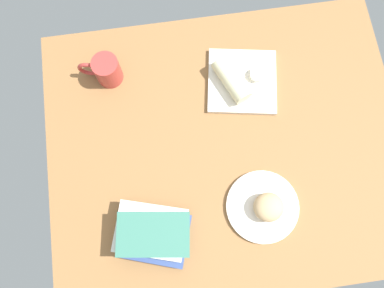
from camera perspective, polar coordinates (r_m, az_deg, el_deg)
dining_table at (r=119.50cm, az=5.10°, el=-0.43°), size 110.00×90.00×4.00cm
round_plate at (r=115.23cm, az=10.50°, el=-9.22°), size 21.40×21.40×1.40cm
scone_pastry at (r=111.83cm, az=11.40°, el=-9.25°), size 8.78×8.45×5.89cm
square_plate at (r=124.06cm, az=7.51°, el=9.28°), size 25.02×25.02×1.60cm
sauce_cup at (r=123.53cm, az=9.77°, el=10.21°), size 4.91×4.91×2.20cm
breakfast_wrap at (r=119.84cm, az=5.97°, el=9.50°), size 11.10×15.74×5.73cm
book_stack at (r=109.75cm, az=-5.76°, el=-13.23°), size 23.26×21.23×9.13cm
coffee_mug at (r=122.90cm, az=-12.76°, el=10.75°), size 13.33×8.22×9.85cm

